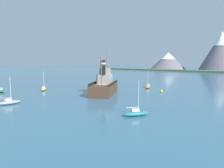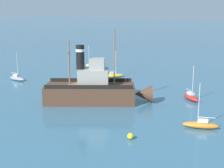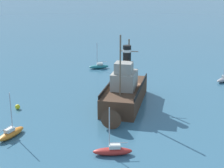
# 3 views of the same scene
# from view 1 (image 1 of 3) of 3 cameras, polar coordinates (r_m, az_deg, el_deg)

# --- Properties ---
(ground_plane) EXTENTS (600.00, 600.00, 0.00)m
(ground_plane) POSITION_cam_1_polar(r_m,az_deg,el_deg) (45.12, -3.23, -3.16)
(ground_plane) COLOR #38667F
(old_tugboat) EXTENTS (10.80, 13.85, 9.90)m
(old_tugboat) POSITION_cam_1_polar(r_m,az_deg,el_deg) (46.65, -2.08, -0.57)
(old_tugboat) COLOR #4C3323
(old_tugboat) RESTS_ON ground
(sailboat_grey) EXTENTS (1.33, 3.86, 4.90)m
(sailboat_grey) POSITION_cam_1_polar(r_m,az_deg,el_deg) (39.46, -27.29, -4.61)
(sailboat_grey) COLOR gray
(sailboat_grey) RESTS_ON ground
(sailboat_yellow) EXTENTS (3.65, 3.24, 4.90)m
(sailboat_yellow) POSITION_cam_1_polar(r_m,az_deg,el_deg) (55.11, -18.90, -1.32)
(sailboat_yellow) COLOR gold
(sailboat_yellow) RESTS_ON ground
(sailboat_teal) EXTENTS (2.83, 3.85, 4.90)m
(sailboat_teal) POSITION_cam_1_polar(r_m,az_deg,el_deg) (27.96, 6.90, -8.24)
(sailboat_teal) COLOR #23757A
(sailboat_teal) RESTS_ON ground
(sailboat_red) EXTENTS (3.31, 3.60, 4.90)m
(sailboat_red) POSITION_cam_1_polar(r_m,az_deg,el_deg) (60.14, -0.78, -0.36)
(sailboat_red) COLOR #B22823
(sailboat_red) RESTS_ON ground
(sailboat_orange) EXTENTS (2.37, 3.94, 4.90)m
(sailboat_orange) POSITION_cam_1_polar(r_m,az_deg,el_deg) (57.71, 10.24, -0.74)
(sailboat_orange) COLOR orange
(sailboat_orange) RESTS_ON ground
(mooring_buoy) EXTENTS (0.64, 0.64, 0.64)m
(mooring_buoy) POSITION_cam_1_polar(r_m,az_deg,el_deg) (50.29, 13.93, -1.99)
(mooring_buoy) COLOR yellow
(mooring_buoy) RESTS_ON ground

